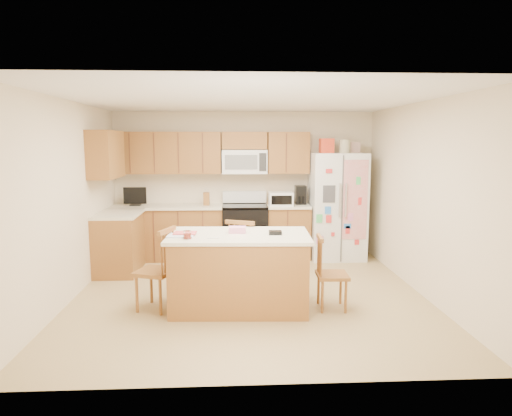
{
  "coord_description": "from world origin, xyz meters",
  "views": [
    {
      "loc": [
        -0.22,
        -5.75,
        1.98
      ],
      "look_at": [
        0.11,
        0.35,
        1.1
      ],
      "focal_mm": 32.0,
      "sensor_mm": 36.0,
      "label": 1
    }
  ],
  "objects": [
    {
      "name": "windsor_chair_back",
      "position": [
        -0.06,
        0.19,
        0.46
      ],
      "size": [
        0.54,
        0.53,
        0.98
      ],
      "color": "brown",
      "rests_on": "ground"
    },
    {
      "name": "cabinetry",
      "position": [
        -0.98,
        1.79,
        0.91
      ],
      "size": [
        3.36,
        1.56,
        2.15
      ],
      "color": "brown",
      "rests_on": "ground"
    },
    {
      "name": "stove",
      "position": [
        0.0,
        1.94,
        0.47
      ],
      "size": [
        0.76,
        0.65,
        1.13
      ],
      "color": "black",
      "rests_on": "ground"
    },
    {
      "name": "island",
      "position": [
        -0.14,
        -0.46,
        0.46
      ],
      "size": [
        1.7,
        1.04,
        1.0
      ],
      "color": "brown",
      "rests_on": "ground"
    },
    {
      "name": "refrigerator",
      "position": [
        1.57,
        1.87,
        0.92
      ],
      "size": [
        0.9,
        0.79,
        2.04
      ],
      "color": "white",
      "rests_on": "ground"
    },
    {
      "name": "room_shell",
      "position": [
        0.0,
        0.0,
        1.44
      ],
      "size": [
        4.6,
        4.6,
        2.52
      ],
      "color": "beige",
      "rests_on": "ground"
    },
    {
      "name": "ground",
      "position": [
        0.0,
        0.0,
        0.0
      ],
      "size": [
        4.5,
        4.5,
        0.0
      ],
      "primitive_type": "plane",
      "color": "#9C8654",
      "rests_on": "ground"
    },
    {
      "name": "windsor_chair_right",
      "position": [
        0.94,
        -0.55,
        0.42
      ],
      "size": [
        0.38,
        0.4,
        0.89
      ],
      "color": "brown",
      "rests_on": "ground"
    },
    {
      "name": "windsor_chair_left",
      "position": [
        -1.11,
        -0.45,
        0.47
      ],
      "size": [
        0.52,
        0.53,
        0.99
      ],
      "color": "brown",
      "rests_on": "ground"
    }
  ]
}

